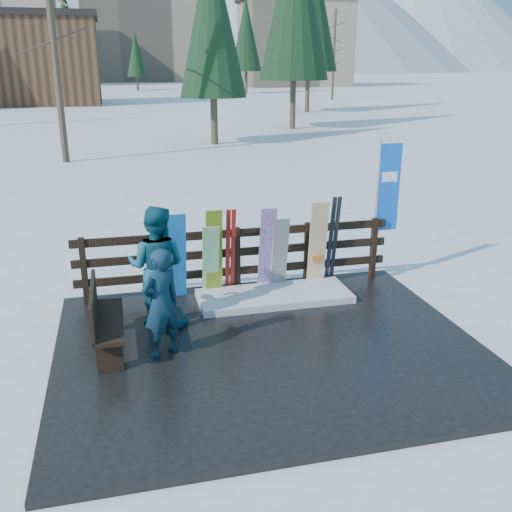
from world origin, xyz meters
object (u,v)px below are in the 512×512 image
object	(u,v)px
snowboard_0	(177,257)
person_front	(161,303)
snowboard_3	(267,250)
snowboard_1	(211,261)
rental_flag	(386,193)
bench	(103,317)
snowboard_5	(318,245)
person_back	(157,267)
snowboard_4	(280,254)
snowboard_2	(214,254)

from	to	relation	value
snowboard_0	person_front	world-z (taller)	same
snowboard_3	snowboard_1	bearing A→B (deg)	180.00
rental_flag	person_front	bearing A→B (deg)	-153.00
snowboard_1	snowboard_3	world-z (taller)	snowboard_3
rental_flag	snowboard_3	bearing A→B (deg)	-173.33
snowboard_1	bench	bearing A→B (deg)	-138.09
bench	snowboard_5	world-z (taller)	snowboard_5
person_front	person_back	distance (m)	1.05
snowboard_4	snowboard_0	bearing A→B (deg)	180.00
snowboard_5	person_back	bearing A→B (deg)	-163.06
snowboard_1	person_front	distance (m)	2.16
snowboard_3	snowboard_5	size ratio (longest dim) A/B	0.99
rental_flag	snowboard_5	bearing A→B (deg)	-168.92
snowboard_0	snowboard_5	world-z (taller)	snowboard_5
snowboard_1	snowboard_2	distance (m)	0.15
snowboard_2	person_back	distance (m)	1.36
snowboard_1	snowboard_4	size ratio (longest dim) A/B	0.97
person_back	snowboard_2	bearing A→B (deg)	-117.81
snowboard_0	snowboard_3	size ratio (longest dim) A/B	1.01
snowboard_2	rental_flag	world-z (taller)	rental_flag
bench	snowboard_3	distance (m)	3.21
snowboard_0	snowboard_2	bearing A→B (deg)	0.00
rental_flag	snowboard_0	bearing A→B (deg)	-176.01
rental_flag	person_front	size ratio (longest dim) A/B	1.67
snowboard_0	person_front	xyz separation A→B (m)	(-0.42, -1.91, -0.00)
snowboard_4	person_back	size ratio (longest dim) A/B	0.72
snowboard_5	person_back	distance (m)	3.01
snowboard_4	person_back	world-z (taller)	person_back
person_back	rental_flag	bearing A→B (deg)	-143.35
snowboard_0	snowboard_1	world-z (taller)	snowboard_0
snowboard_3	rental_flag	xyz separation A→B (m)	(2.31, 0.27, 0.83)
bench	person_front	xyz separation A→B (m)	(0.79, -0.32, 0.26)
bench	person_back	bearing A→B (deg)	41.30
snowboard_0	person_front	bearing A→B (deg)	-102.43
bench	rental_flag	bearing A→B (deg)	20.20
snowboard_1	rental_flag	xyz separation A→B (m)	(3.30, 0.27, 0.96)
snowboard_5	bench	bearing A→B (deg)	-156.64
snowboard_4	rental_flag	size ratio (longest dim) A/B	0.52
rental_flag	snowboard_1	bearing A→B (deg)	-175.32
person_back	snowboard_0	bearing A→B (deg)	-92.55
bench	person_back	size ratio (longest dim) A/B	0.80
snowboard_0	snowboard_1	bearing A→B (deg)	0.00
bench	snowboard_1	xyz separation A→B (m)	(1.78, 1.60, 0.13)
snowboard_2	snowboard_0	bearing A→B (deg)	180.00
snowboard_0	snowboard_4	world-z (taller)	snowboard_0
snowboard_4	snowboard_5	bearing A→B (deg)	-0.00
person_front	snowboard_5	bearing A→B (deg)	-175.00
bench	person_front	size ratio (longest dim) A/B	0.96
snowboard_4	person_back	distance (m)	2.37
snowboard_4	person_front	size ratio (longest dim) A/B	0.87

